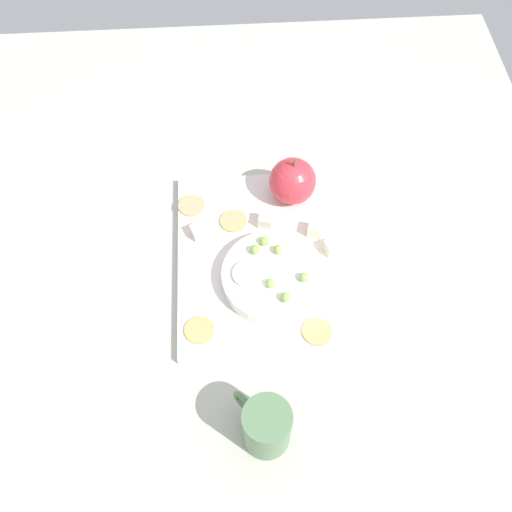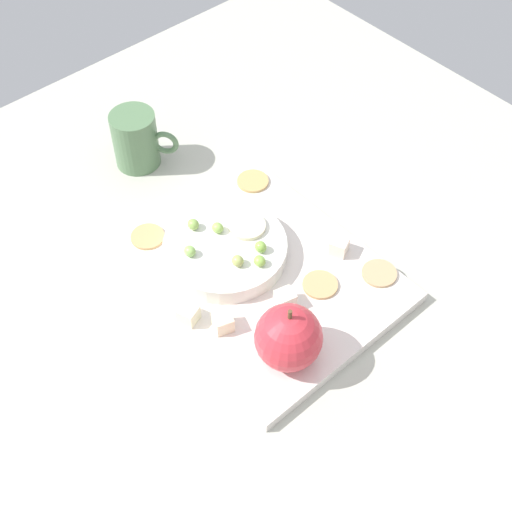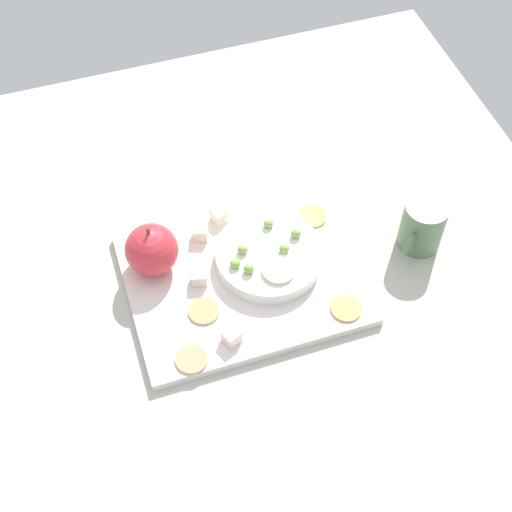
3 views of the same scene
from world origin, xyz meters
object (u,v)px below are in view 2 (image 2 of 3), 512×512
at_px(grape_2, 193,224).
at_px(cheese_cube_2, 223,323).
at_px(cup, 136,140).
at_px(grape_4, 261,247).
at_px(platter, 257,275).
at_px(grape_3, 260,261).
at_px(apple_slice_0, 247,226).
at_px(apple_whole, 288,337).
at_px(cheese_cube_3, 285,299).
at_px(serving_dish, 225,249).
at_px(grape_5, 190,251).
at_px(grape_0, 218,228).
at_px(cracker_0, 320,285).
at_px(grape_1, 238,261).
at_px(cracker_1, 148,237).
at_px(cheese_cube_0, 339,246).
at_px(cracker_2, 253,181).
at_px(cheese_cube_1, 188,314).
at_px(cracker_3, 379,273).

bearing_deg(grape_2, cheese_cube_2, 155.10).
bearing_deg(cup, grape_4, 179.31).
bearing_deg(platter, cup, -3.29).
distance_m(grape_3, cup, 0.29).
distance_m(grape_4, apple_slice_0, 0.04).
bearing_deg(apple_whole, cheese_cube_3, -40.89).
height_order(serving_dish, grape_5, grape_5).
distance_m(platter, grape_0, 0.08).
bearing_deg(cracker_0, grape_3, 37.00).
distance_m(grape_1, cup, 0.28).
bearing_deg(apple_whole, cracker_0, -64.68).
relative_size(cracker_0, apple_slice_0, 0.94).
relative_size(grape_4, apple_slice_0, 0.34).
xyz_separation_m(platter, cheese_cube_2, (-0.04, 0.09, 0.02)).
distance_m(cracker_1, grape_5, 0.08).
bearing_deg(grape_3, apple_slice_0, -27.29).
xyz_separation_m(cheese_cube_0, cracker_2, (0.17, -0.00, -0.01)).
distance_m(grape_0, grape_2, 0.03).
distance_m(cracker_0, apple_slice_0, 0.12).
height_order(cheese_cube_0, grape_4, grape_4).
height_order(apple_whole, cup, apple_whole).
bearing_deg(cracker_1, platter, -152.88).
relative_size(cracker_0, cracker_1, 1.00).
height_order(platter, cracker_2, cracker_2).
bearing_deg(grape_5, cheese_cube_1, 139.60).
relative_size(cracker_1, apple_slice_0, 0.94).
relative_size(cracker_3, grape_1, 2.81).
bearing_deg(serving_dish, cup, -7.14).
xyz_separation_m(cheese_cube_2, grape_1, (0.05, -0.07, 0.02)).
distance_m(serving_dish, grape_3, 0.06).
height_order(serving_dish, cheese_cube_3, serving_dish).
relative_size(cheese_cube_2, apple_slice_0, 0.46).
bearing_deg(grape_3, platter, -18.29).
bearing_deg(cracker_1, grape_4, -147.52).
bearing_deg(grape_3, cracker_1, 24.77).
distance_m(cheese_cube_3, cup, 0.35).
bearing_deg(grape_3, cracker_2, -38.52).
bearing_deg(platter, serving_dish, 15.86).
distance_m(cracker_0, grape_2, 0.18).
bearing_deg(cracker_1, apple_whole, -177.07).
xyz_separation_m(cracker_0, cracker_1, (0.21, 0.12, 0.00)).
distance_m(cheese_cube_3, cracker_1, 0.21).
height_order(apple_whole, grape_0, apple_whole).
bearing_deg(grape_3, grape_0, 2.81).
height_order(cracker_1, grape_5, grape_5).
distance_m(grape_4, grape_5, 0.09).
height_order(cheese_cube_1, grape_1, grape_1).
height_order(serving_dish, cheese_cube_0, serving_dish).
distance_m(cracker_3, grape_3, 0.16).
relative_size(grape_0, cup, 0.19).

